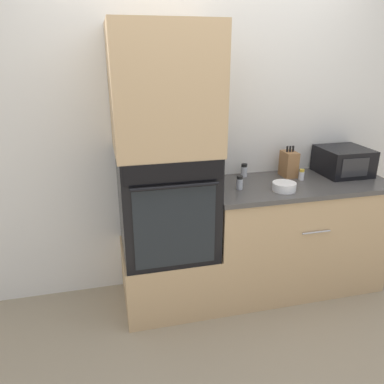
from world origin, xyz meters
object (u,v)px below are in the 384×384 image
knife_block (289,164)px  wall_oven (167,202)px  microwave (343,161)px  condiment_jar_near (244,170)px  condiment_jar_mid (240,183)px  condiment_jar_far (302,175)px  bowl (284,186)px

knife_block → wall_oven: bearing=-171.4°
knife_block → microwave: bearing=-6.0°
microwave → condiment_jar_near: microwave is taller
condiment_jar_mid → condiment_jar_far: (0.54, 0.08, -0.01)m
microwave → bowl: (-0.64, -0.25, -0.08)m
bowl → condiment_jar_near: bearing=113.4°
knife_block → condiment_jar_mid: bearing=-158.0°
condiment_jar_mid → condiment_jar_far: bearing=8.7°
bowl → wall_oven: bearing=170.2°
condiment_jar_near → condiment_jar_far: bearing=-25.5°
microwave → condiment_jar_near: size_ratio=3.57×
microwave → wall_oven: bearing=-175.9°
microwave → condiment_jar_near: (-0.80, 0.12, -0.06)m
bowl → condiment_jar_far: (0.24, 0.18, 0.01)m
wall_oven → condiment_jar_mid: bearing=-4.7°
wall_oven → condiment_jar_near: wall_oven is taller
wall_oven → condiment_jar_near: (0.67, 0.23, 0.12)m
wall_oven → knife_block: bearing=8.6°
wall_oven → bowl: wall_oven is taller
condiment_jar_near → condiment_jar_mid: bearing=-117.1°
wall_oven → knife_block: size_ratio=3.06×
wall_oven → condiment_jar_far: wall_oven is taller
microwave → condiment_jar_far: 0.41m
microwave → condiment_jar_near: 0.81m
microwave → knife_block: bearing=174.0°
knife_block → condiment_jar_mid: 0.53m
bowl → condiment_jar_near: size_ratio=1.64×
condiment_jar_far → condiment_jar_mid: bearing=-171.3°
microwave → bowl: microwave is taller
knife_block → condiment_jar_mid: (-0.48, -0.20, -0.05)m
knife_block → condiment_jar_far: 0.14m
condiment_jar_near → microwave: bearing=-8.9°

